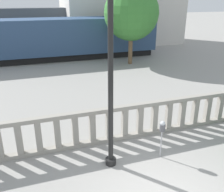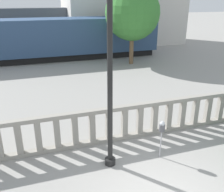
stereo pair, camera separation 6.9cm
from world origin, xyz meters
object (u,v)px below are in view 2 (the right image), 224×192
object	(u,v)px
train_far	(21,27)
tree_left	(132,13)
train_near	(4,41)
parking_meter	(162,129)
lamppost	(110,58)

from	to	relation	value
train_far	tree_left	size ratio (longest dim) A/B	3.27
train_near	tree_left	xyz separation A→B (m)	(9.46, -3.51, 2.10)
tree_left	parking_meter	bearing A→B (deg)	-108.21
lamppost	train_far	xyz separation A→B (m)	(-2.52, 21.74, -1.29)
parking_meter	train_far	world-z (taller)	train_far
parking_meter	train_near	size ratio (longest dim) A/B	0.05
train_far	tree_left	distance (m)	12.92
parking_meter	train_near	distance (m)	16.50
lamppost	tree_left	world-z (taller)	tree_left
train_near	tree_left	distance (m)	10.31
parking_meter	tree_left	distance (m)	12.97
lamppost	train_far	distance (m)	21.93
tree_left	lamppost	bearing A→B (deg)	-115.35
parking_meter	train_far	xyz separation A→B (m)	(-4.19, 21.91, 1.04)
parking_meter	train_near	bearing A→B (deg)	109.52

